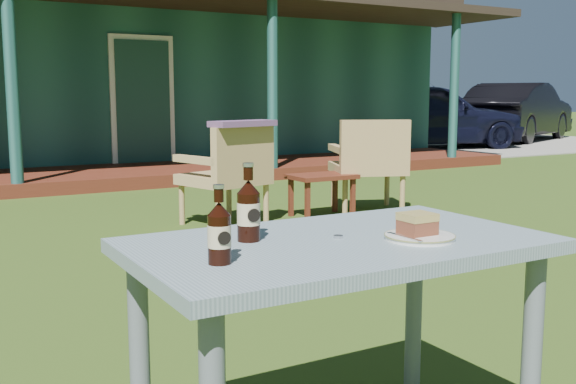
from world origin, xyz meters
TOP-DOWN VIEW (x-y plane):
  - ground at (0.00, 0.00)m, footprint 80.00×80.00m
  - gravel_strip at (10.50, 8.50)m, footprint 9.00×6.00m
  - car_near at (8.68, 7.96)m, footprint 4.51×2.67m
  - car_far at (12.42, 8.74)m, footprint 4.62×3.12m
  - cafe_table at (0.00, -1.60)m, footprint 1.20×0.70m
  - plate at (0.20, -1.72)m, footprint 0.20×0.20m
  - cake_slice at (0.20, -1.71)m, footprint 0.09×0.09m
  - fork at (0.13, -1.73)m, footprint 0.02×0.14m
  - cola_bottle_near at (-0.24, -1.49)m, footprint 0.07×0.07m
  - cola_bottle_far at (-0.42, -1.70)m, footprint 0.06×0.06m
  - bottle_cap at (0.00, -1.59)m, footprint 0.03×0.03m
  - armchair_left at (1.38, 2.12)m, footprint 0.79×0.76m
  - armchair_right at (2.87, 2.10)m, footprint 0.86×0.83m
  - floral_throw at (1.42, 1.95)m, footprint 0.65×0.36m
  - side_table at (2.32, 2.10)m, footprint 0.60×0.40m

SIDE VIEW (x-z plane):
  - ground at x=0.00m, z-range 0.00..0.00m
  - gravel_strip at x=10.50m, z-range 0.00..0.02m
  - side_table at x=2.32m, z-range 0.14..0.54m
  - armchair_left at x=1.38m, z-range 0.05..0.93m
  - armchair_right at x=2.87m, z-range 0.06..0.96m
  - cafe_table at x=0.00m, z-range 0.26..0.98m
  - car_near at x=8.68m, z-range 0.00..1.44m
  - car_far at x=12.42m, z-range 0.00..1.44m
  - bottle_cap at x=0.00m, z-range 0.72..0.73m
  - plate at x=0.20m, z-range 0.72..0.74m
  - fork at x=0.13m, z-range 0.73..0.74m
  - cake_slice at x=0.20m, z-range 0.73..0.80m
  - cola_bottle_far at x=-0.42m, z-range 0.70..0.90m
  - cola_bottle_near at x=-0.24m, z-range 0.70..0.92m
  - floral_throw at x=1.42m, z-range 0.87..0.92m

